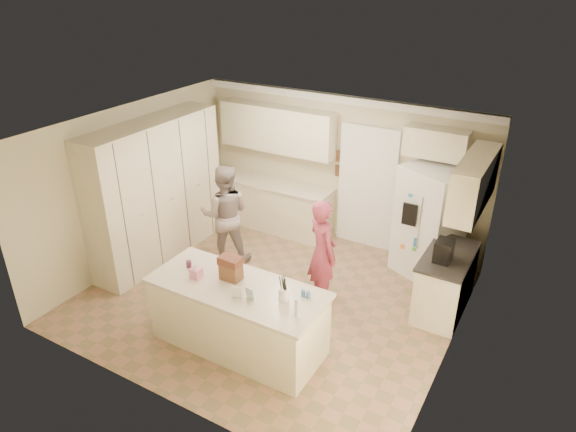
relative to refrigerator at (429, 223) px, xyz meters
The scene contains 41 objects.
floor 2.71m from the refrigerator, 133.83° to the right, with size 5.20×4.60×0.02m, color #966E54.
ceiling 3.07m from the refrigerator, 133.83° to the right, with size 5.20×4.60×0.02m, color white.
wall_back 1.87m from the refrigerator, 165.23° to the left, with size 5.20×0.02×2.60m, color beige.
wall_front 4.53m from the refrigerator, 113.08° to the right, with size 5.20×0.02×2.60m, color beige.
wall_left 4.77m from the refrigerator, 157.17° to the right, with size 0.02×4.60×2.60m, color beige.
wall_right 2.06m from the refrigerator, 65.50° to the right, with size 0.02×4.60×2.60m, color beige.
crown_back 2.44m from the refrigerator, 166.75° to the left, with size 5.20×0.08×0.12m, color white.
pantry_bank 4.40m from the refrigerator, 158.01° to the right, with size 0.60×2.60×2.35m, color #F3E9C5.
back_base_cab 2.96m from the refrigerator, behind, with size 2.20×0.60×0.88m, color #F3E9C5.
back_countertop 2.92m from the refrigerator, behind, with size 2.24×0.63×0.04m, color beige.
back_upper_cab 3.10m from the refrigerator, behind, with size 2.20×0.35×0.80m, color #F3E9C5.
doorway_opening 1.30m from the refrigerator, 160.31° to the left, with size 0.90×0.06×2.10m, color black.
doorway_casing 1.29m from the refrigerator, 161.78° to the left, with size 1.02×0.03×2.22m, color white.
wall_frame_upper 1.91m from the refrigerator, 166.30° to the left, with size 0.15×0.02×0.20m, color brown.
wall_frame_lower 1.84m from the refrigerator, 166.30° to the left, with size 0.15×0.02×0.20m, color brown.
refrigerator is the anchor object (origin of this frame).
fridge_seam 0.35m from the refrigerator, 90.00° to the right, with size 0.01×0.02×1.78m, color gray.
fridge_dispenser 0.49m from the refrigerator, 121.08° to the right, with size 0.22×0.03×0.35m, color black.
fridge_handle_l 0.40m from the refrigerator, 97.70° to the right, with size 0.02×0.02×0.85m, color silver.
fridge_handle_r 0.40m from the refrigerator, 82.30° to the right, with size 0.02×0.02×0.85m, color silver.
over_fridge_cab 1.24m from the refrigerator, 113.05° to the left, with size 0.95×0.35×0.45m, color #F3E9C5.
right_base_cab 1.10m from the refrigerator, 57.84° to the right, with size 0.60×1.20×0.88m, color #F3E9C5.
right_countertop 0.99m from the refrigerator, 58.33° to the right, with size 0.63×1.24×0.04m, color #2D2B28.
right_upper_cab 1.39m from the refrigerator, 44.48° to the right, with size 0.35×1.50×0.70m, color #F3E9C5.
coffee_maker 1.16m from the refrigerator, 65.29° to the right, with size 0.22×0.28×0.30m, color black.
island_base 3.37m from the refrigerator, 118.07° to the right, with size 2.20×0.90×0.88m, color #F3E9C5.
island_top 3.34m from the refrigerator, 118.07° to the right, with size 2.28×0.96×0.05m, color beige.
utensil_crock 3.04m from the refrigerator, 107.64° to the right, with size 0.13×0.13×0.15m, color white.
tissue_box 3.71m from the refrigerator, 124.86° to the right, with size 0.13×0.13×0.14m, color pink.
tissue_plume 3.71m from the refrigerator, 124.86° to the right, with size 0.08×0.08×0.08m, color white.
dollhouse_body 3.33m from the refrigerator, 121.17° to the right, with size 0.26×0.18×0.22m, color brown.
dollhouse_roof 3.34m from the refrigerator, 121.17° to the right, with size 0.28×0.20×0.10m, color #592D1E.
jam_jar 3.74m from the refrigerator, 129.32° to the right, with size 0.07×0.07×0.09m, color #59263F.
greeting_card_a 3.45m from the refrigerator, 114.31° to the right, with size 0.12×0.01×0.16m, color white.
greeting_card_b 3.35m from the refrigerator, 112.32° to the right, with size 0.12×0.01×0.16m, color silver.
water_bottle 3.16m from the refrigerator, 101.33° to the right, with size 0.07×0.07×0.24m, color silver.
shaker_salt 2.83m from the refrigerator, 105.39° to the right, with size 0.05×0.05×0.09m, color #3B6AA2.
shaker_pepper 2.81m from the refrigerator, 104.02° to the right, with size 0.05×0.05×0.09m, color #3B6AA2.
teen_boy 3.25m from the refrigerator, 157.44° to the right, with size 0.82×0.64×1.69m, color gray.
teen_girl 1.86m from the refrigerator, 126.33° to the right, with size 0.59×0.39×1.63m, color #A73A5E.
fridge_magnets 0.36m from the refrigerator, 90.00° to the right, with size 0.76×0.02×1.44m, color tan, non-canonical shape.
Camera 1 is at (3.41, -5.39, 4.53)m, focal length 32.00 mm.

